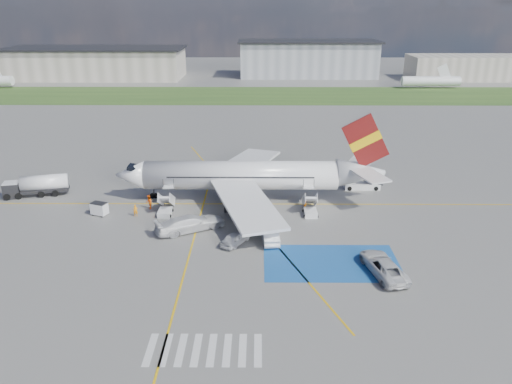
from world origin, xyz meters
TOP-DOWN VIEW (x-y plane):
  - ground at (0.00, 0.00)m, footprint 400.00×400.00m
  - grass_strip at (0.00, 95.00)m, footprint 400.00×30.00m
  - taxiway_line_main at (0.00, 12.00)m, footprint 120.00×0.20m
  - taxiway_line_cross at (-5.00, -10.00)m, footprint 0.20×60.00m
  - taxiway_line_diag at (0.00, 12.00)m, footprint 20.71×56.45m
  - staging_box at (10.00, -4.00)m, footprint 14.00×8.00m
  - crosswalk at (-1.80, -18.00)m, footprint 9.00×4.00m
  - terminal_west at (-55.00, 130.00)m, footprint 60.00×22.00m
  - terminal_centre at (20.00, 135.00)m, footprint 48.00×18.00m
  - terminal_east at (75.00, 128.00)m, footprint 40.00×16.00m
  - airliner at (1.51, 14.00)m, footprint 36.81×32.95m
  - airstairs_fwd at (-9.50, 8.70)m, footprint 1.90×5.20m
  - airstairs_aft at (9.00, 8.70)m, footprint 1.90×5.20m
  - fuel_tanker at (-28.52, 15.05)m, footprint 8.74×4.18m
  - gpu_cart at (-17.80, 8.25)m, footprint 2.31×1.90m
  - belt_loader at (17.42, 17.99)m, footprint 5.45×2.05m
  - car_silver_a at (-0.18, 0.22)m, footprint 3.64×4.49m
  - car_silver_b at (3.67, 1.02)m, footprint 2.27×5.17m
  - van_white_a at (14.85, -6.09)m, footprint 3.75×6.12m
  - van_white_b at (-5.64, 3.74)m, footprint 6.78×5.24m
  - crew_fwd at (-13.12, 7.89)m, footprint 0.62×0.46m
  - crew_nose at (-11.91, 10.29)m, footprint 0.92×1.07m
  - crew_aft at (8.42, 9.81)m, footprint 0.67×1.19m

SIDE VIEW (x-z plane):
  - ground at x=0.00m, z-range 0.00..0.00m
  - grass_strip at x=0.00m, z-range 0.00..0.01m
  - taxiway_line_main at x=0.00m, z-range 0.00..0.01m
  - taxiway_line_cross at x=-5.00m, z-range 0.00..0.01m
  - taxiway_line_diag at x=0.00m, z-range 0.00..0.01m
  - staging_box at x=10.00m, z-range 0.00..0.01m
  - crosswalk at x=-1.80m, z-range 0.00..0.01m
  - belt_loader at x=17.42m, z-range -0.41..1.22m
  - airstairs_fwd at x=-9.50m, z-range -1.18..2.42m
  - airstairs_aft at x=9.00m, z-range -1.18..2.42m
  - car_silver_a at x=-0.18m, z-range 0.00..1.44m
  - gpu_cart at x=-17.80m, z-range -0.08..1.59m
  - crew_fwd at x=-13.12m, z-range 0.00..1.53m
  - car_silver_b at x=3.67m, z-range 0.00..1.65m
  - crew_nose at x=-11.91m, z-range 0.00..1.90m
  - crew_aft at x=8.42m, z-range 0.00..1.91m
  - van_white_a at x=14.85m, z-range 0.00..2.14m
  - fuel_tanker at x=-28.52m, z-range -0.23..2.66m
  - van_white_b at x=-5.64m, z-range 0.00..2.47m
  - airliner at x=1.51m, z-range -2.57..9.35m
  - terminal_east at x=75.00m, z-range 0.00..8.00m
  - terminal_west at x=-55.00m, z-range 0.00..10.00m
  - terminal_centre at x=20.00m, z-range 0.00..12.00m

